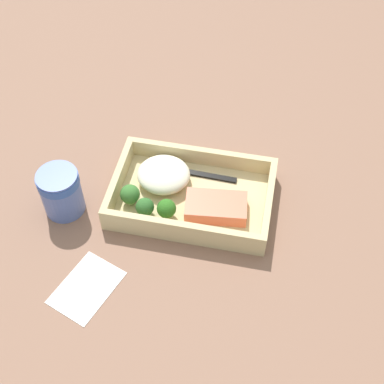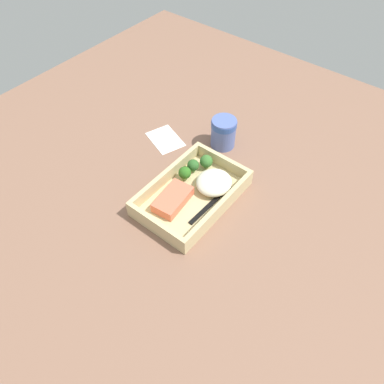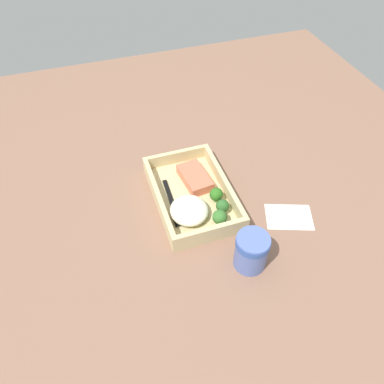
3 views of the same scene
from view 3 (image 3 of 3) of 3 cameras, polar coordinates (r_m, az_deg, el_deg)
The scene contains 11 objects.
ground_plane at distance 97.00cm, azimuth 0.00°, elevation -1.49°, with size 160.00×160.00×2.00cm, color #825D4A.
takeout_tray at distance 95.81cm, azimuth 0.00°, elevation -0.86°, with size 28.56×18.56×1.20cm, color #CAB683.
tray_rim at distance 94.04cm, azimuth 0.00°, elevation 0.13°, with size 28.56×18.56×3.61cm.
salmon_fillet at distance 98.07cm, azimuth 0.43°, elevation 2.19°, with size 10.72×6.10×2.65cm, color #E66B4E.
mashed_potatoes at distance 89.72cm, azimuth -0.44°, elevation -2.81°, with size 9.74×9.24×3.81cm, color #EAE4C5.
broccoli_floret_1 at distance 90.68cm, azimuth 4.69°, elevation -2.15°, with size 3.24×3.24×3.76cm.
broccoli_floret_2 at distance 92.75cm, azimuth 3.72°, elevation -0.40°, with size 3.39×3.39×4.11cm.
broccoli_floret_3 at distance 88.06cm, azimuth 4.25°, elevation -3.87°, with size 3.54×3.54×4.16cm.
fork at distance 93.12cm, azimuth -2.94°, elevation -2.03°, with size 15.85×2.32×0.44cm.
paper_cup at distance 81.50cm, azimuth 9.06°, elevation -8.72°, with size 7.34×7.34×9.00cm.
receipt_slip at distance 95.34cm, azimuth 14.56°, elevation -3.67°, with size 7.98×11.26×0.24cm, color white.
Camera 3 is at (61.01, -20.35, 71.61)cm, focal length 35.00 mm.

